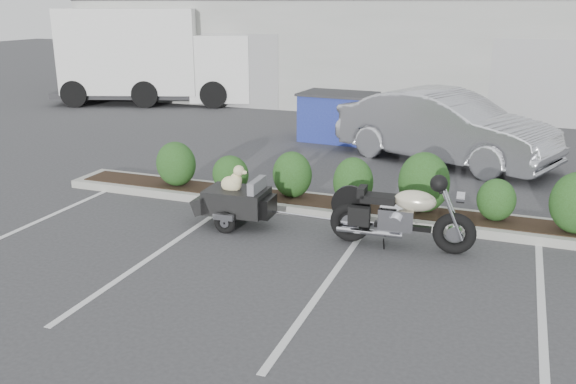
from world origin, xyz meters
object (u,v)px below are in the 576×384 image
(pet_trailer, at_px, (236,200))
(delivery_truck, at_px, (156,58))
(motorcycle, at_px, (401,216))
(sedan, at_px, (445,127))
(dumpster, at_px, (338,116))

(pet_trailer, height_order, delivery_truck, delivery_truck)
(motorcycle, distance_m, pet_trailer, 2.79)
(motorcycle, height_order, delivery_truck, delivery_truck)
(motorcycle, relative_size, sedan, 0.44)
(motorcycle, relative_size, pet_trailer, 1.26)
(motorcycle, height_order, dumpster, dumpster)
(pet_trailer, bearing_deg, sedan, 61.63)
(delivery_truck, bearing_deg, dumpster, -44.65)
(dumpster, height_order, delivery_truck, delivery_truck)
(pet_trailer, xyz_separation_m, delivery_truck, (-8.47, 11.07, 1.20))
(motorcycle, distance_m, sedan, 5.64)
(sedan, bearing_deg, motorcycle, -157.66)
(pet_trailer, distance_m, dumpster, 7.06)
(delivery_truck, bearing_deg, sedan, -44.50)
(motorcycle, xyz_separation_m, dumpster, (-3.05, 7.07, 0.15))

